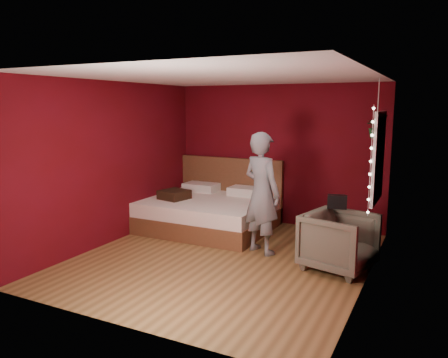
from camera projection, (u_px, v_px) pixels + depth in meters
floor at (224, 258)px, 6.40m from camera, size 4.50×4.50×0.00m
room_walls at (224, 144)px, 6.13m from camera, size 4.04×4.54×2.62m
window at (378, 157)px, 6.08m from camera, size 0.05×0.97×1.27m
fairy_lights at (371, 161)px, 5.63m from camera, size 0.04×0.04×1.45m
bed at (211, 211)px, 7.98m from camera, size 2.19×1.86×1.20m
person at (262, 193)px, 6.52m from camera, size 0.79×0.67×1.83m
armchair at (339, 241)px, 5.90m from camera, size 1.04×1.02×0.79m
handbag at (337, 202)px, 6.09m from camera, size 0.29×0.18×0.19m
throw_pillow at (174, 195)px, 7.87m from camera, size 0.54×0.54×0.16m
hanging_plant at (377, 126)px, 6.34m from camera, size 0.38×0.36×0.86m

